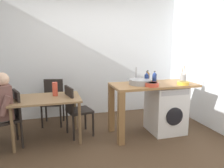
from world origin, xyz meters
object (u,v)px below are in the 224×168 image
(chair_person_seat, at_px, (11,116))
(bottle_squat_brown, at_px, (148,76))
(dining_table, at_px, (47,103))
(bottle_clear_small, at_px, (154,77))
(chair_opposite, at_px, (75,108))
(bottle_tall_green, at_px, (147,78))
(vase, at_px, (55,89))
(washing_machine, at_px, (166,109))
(chair_spare_by_wall, at_px, (53,99))
(colander, at_px, (183,83))
(utensil_crock, at_px, (183,78))
(mixing_bowl, at_px, (152,84))

(chair_person_seat, distance_m, bottle_squat_brown, 2.44)
(dining_table, relative_size, bottle_clear_small, 5.67)
(dining_table, distance_m, chair_opposite, 0.50)
(bottle_tall_green, xyz_separation_m, vase, (-1.59, 0.25, -0.16))
(washing_machine, bearing_deg, chair_spare_by_wall, 153.26)
(dining_table, bearing_deg, chair_spare_by_wall, 81.49)
(chair_person_seat, bearing_deg, dining_table, -101.47)
(chair_opposite, xyz_separation_m, washing_machine, (1.62, -0.26, -0.08))
(bottle_squat_brown, height_order, colander, bottle_squat_brown)
(chair_opposite, bearing_deg, dining_table, -98.86)
(dining_table, distance_m, bottle_clear_small, 2.00)
(vase, bearing_deg, dining_table, -146.31)
(dining_table, xyz_separation_m, chair_person_seat, (-0.55, -0.08, -0.14))
(washing_machine, relative_size, vase, 3.67)
(washing_machine, bearing_deg, chair_opposite, 170.85)
(bottle_squat_brown, distance_m, colander, 0.66)
(washing_machine, height_order, colander, colander)
(chair_opposite, relative_size, utensil_crock, 3.00)
(dining_table, relative_size, vase, 4.69)
(bottle_clear_small, height_order, vase, bottle_clear_small)
(chair_opposite, relative_size, bottle_tall_green, 4.23)
(chair_spare_by_wall, xyz_separation_m, bottle_squat_brown, (1.72, -0.75, 0.51))
(vase, bearing_deg, chair_person_seat, -165.93)
(chair_person_seat, xyz_separation_m, chair_spare_by_wall, (0.67, 0.85, 0.00))
(chair_person_seat, xyz_separation_m, bottle_clear_small, (2.51, 0.06, 0.50))
(vase, bearing_deg, washing_machine, -9.55)
(bottle_tall_green, xyz_separation_m, utensil_crock, (0.73, -0.03, -0.03))
(dining_table, relative_size, chair_opposite, 1.22)
(chair_person_seat, xyz_separation_m, bottle_squat_brown, (2.39, 0.10, 0.51))
(chair_opposite, bearing_deg, utensil_crock, 71.13)
(dining_table, bearing_deg, chair_opposite, 4.01)
(washing_machine, relative_size, mixing_bowl, 3.69)
(chair_opposite, xyz_separation_m, vase, (-0.33, 0.07, 0.35))
(washing_machine, distance_m, bottle_clear_small, 0.63)
(dining_table, height_order, chair_person_seat, chair_person_seat)
(bottle_clear_small, bearing_deg, vase, 176.46)
(mixing_bowl, bearing_deg, chair_person_seat, 171.17)
(chair_person_seat, height_order, washing_machine, chair_person_seat)
(dining_table, distance_m, chair_person_seat, 0.57)
(utensil_crock, bearing_deg, mixing_bowl, -161.88)
(bottle_tall_green, distance_m, vase, 1.61)
(bottle_squat_brown, bearing_deg, colander, -46.46)
(colander, bearing_deg, bottle_squat_brown, 133.54)
(utensil_crock, height_order, colander, utensil_crock)
(chair_opposite, relative_size, bottle_clear_small, 4.64)
(chair_spare_by_wall, bearing_deg, dining_table, 93.59)
(dining_table, xyz_separation_m, colander, (2.29, -0.45, 0.31))
(chair_person_seat, relative_size, bottle_squat_brown, 4.34)
(utensil_crock, relative_size, colander, 1.50)
(bottle_squat_brown, xyz_separation_m, bottle_clear_small, (0.12, -0.04, -0.01))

